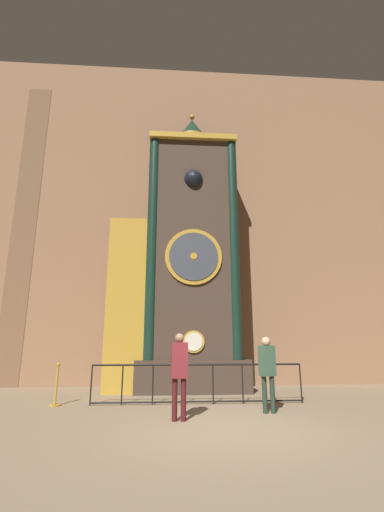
% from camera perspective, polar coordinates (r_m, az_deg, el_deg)
% --- Properties ---
extents(ground_plane, '(28.00, 28.00, 0.00)m').
position_cam_1_polar(ground_plane, '(6.98, 5.64, -26.92)').
color(ground_plane, '#847056').
extents(cathedral_back_wall, '(24.00, 0.32, 13.16)m').
position_cam_1_polar(cathedral_back_wall, '(13.86, 0.42, 7.31)').
color(cathedral_back_wall, '#936B4C').
rests_on(cathedral_back_wall, ground_plane).
extents(clock_tower, '(4.55, 1.78, 10.02)m').
position_cam_1_polar(clock_tower, '(11.76, -1.76, -1.00)').
color(clock_tower, '#423328').
rests_on(clock_tower, ground_plane).
extents(railing_fence, '(5.44, 0.05, 0.98)m').
position_cam_1_polar(railing_fence, '(9.37, 1.02, -20.14)').
color(railing_fence, black).
rests_on(railing_fence, ground_plane).
extents(visitor_near, '(0.35, 0.24, 1.72)m').
position_cam_1_polar(visitor_near, '(7.49, -2.13, -18.08)').
color(visitor_near, '#461518').
rests_on(visitor_near, ground_plane).
extents(visitor_far, '(0.39, 0.32, 1.66)m').
position_cam_1_polar(visitor_far, '(8.42, 12.42, -17.54)').
color(visitor_far, '#213427').
rests_on(visitor_far, ground_plane).
extents(stanchion_post, '(0.28, 0.28, 1.03)m').
position_cam_1_polar(stanchion_post, '(9.78, -21.74, -20.25)').
color(stanchion_post, '#B28E33').
rests_on(stanchion_post, ground_plane).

